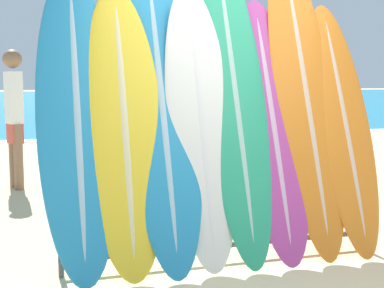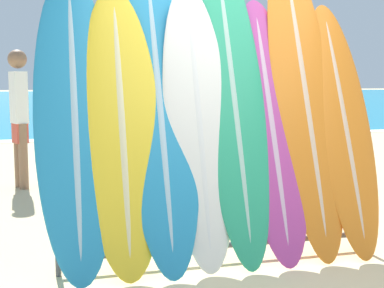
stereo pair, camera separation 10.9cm
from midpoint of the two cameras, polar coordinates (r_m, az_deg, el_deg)
name	(u,v)px [view 2 (the right image)]	position (r m, az deg, el deg)	size (l,w,h in m)	color
ocean_water	(67,99)	(42.01, -13.14, 4.73)	(120.00, 60.00, 0.01)	teal
surfboard_rack	(220,205)	(4.07, 3.78, -6.54)	(2.43, 0.04, 0.79)	#47474C
surfboard_slot_0	(75,119)	(3.84, -11.62, 2.64)	(0.57, 0.87, 2.21)	teal
surfboard_slot_1	(121,127)	(3.85, -6.74, 1.83)	(0.58, 0.82, 2.08)	yellow
surfboard_slot_2	(159,107)	(3.97, -2.75, 3.98)	(0.56, 1.05, 2.36)	teal
surfboard_slot_3	(198,122)	(3.98, 1.45, 2.41)	(0.52, 0.78, 2.14)	silver
surfboard_slot_4	(232,95)	(4.14, 5.07, 5.19)	(0.51, 1.03, 2.52)	#289E70
surfboard_slot_5	(271,126)	(4.20, 9.16, 1.92)	(0.52, 0.85, 2.04)	#B23D8E
surfboard_slot_6	(304,97)	(4.39, 12.59, 4.94)	(0.53, 0.99, 2.49)	orange
surfboard_slot_7	(343,125)	(4.48, 16.48, 1.94)	(0.48, 0.88, 2.03)	orange
person_near_water	(122,104)	(11.31, -7.15, 4.22)	(0.22, 0.27, 1.61)	tan
person_mid_beach	(247,112)	(7.05, 6.38, 3.45)	(0.30, 0.30, 1.77)	#846047
person_far_left	(19,113)	(7.11, -17.52, 3.14)	(0.24, 0.29, 1.76)	#846047
person_far_right	(169,106)	(10.91, -2.21, 4.12)	(0.21, 0.26, 1.59)	#A87A5B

